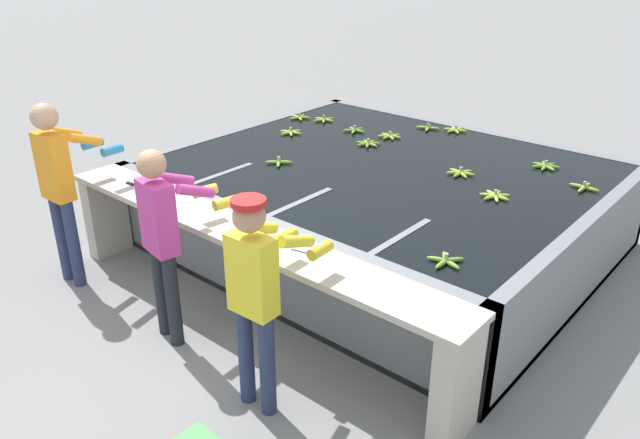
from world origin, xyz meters
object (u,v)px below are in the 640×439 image
(worker_2, at_px, (257,287))
(banana_bunch_floating_3, at_px, (355,130))
(banana_bunch_floating_2, at_px, (368,143))
(banana_bunch_floating_4, at_px, (390,136))
(banana_bunch_floating_6, at_px, (299,117))
(banana_bunch_floating_12, at_px, (324,119))
(banana_bunch_floating_1, at_px, (455,130))
(banana_bunch_floating_5, at_px, (495,196))
(banana_bunch_floating_0, at_px, (546,166))
(banana_bunch_floating_13, at_px, (291,132))
(knife_0, at_px, (288,247))
(worker_1, at_px, (164,230))
(banana_bunch_floating_11, at_px, (446,261))
(banana_bunch_floating_8, at_px, (428,128))
(banana_bunch_floating_9, at_px, (279,162))
(banana_bunch_floating_7, at_px, (461,173))
(banana_bunch_floating_10, at_px, (584,187))
(knife_1, at_px, (135,185))
(worker_0, at_px, (59,178))

(worker_2, bearing_deg, banana_bunch_floating_3, 118.05)
(banana_bunch_floating_2, relative_size, banana_bunch_floating_4, 1.00)
(banana_bunch_floating_6, xyz_separation_m, banana_bunch_floating_12, (0.30, 0.13, -0.00))
(banana_bunch_floating_1, distance_m, banana_bunch_floating_5, 2.04)
(worker_2, height_order, banana_bunch_floating_0, worker_2)
(banana_bunch_floating_2, xyz_separation_m, banana_bunch_floating_6, (-1.30, 0.30, 0.00))
(banana_bunch_floating_0, relative_size, banana_bunch_floating_4, 1.00)
(banana_bunch_floating_12, height_order, banana_bunch_floating_13, same)
(worker_2, distance_m, knife_0, 0.68)
(banana_bunch_floating_12, bearing_deg, worker_1, -69.85)
(banana_bunch_floating_2, distance_m, banana_bunch_floating_13, 0.98)
(knife_0, bearing_deg, banana_bunch_floating_2, 113.41)
(worker_2, bearing_deg, banana_bunch_floating_11, 58.84)
(banana_bunch_floating_8, height_order, knife_0, banana_bunch_floating_8)
(worker_1, distance_m, knife_0, 0.97)
(worker_1, bearing_deg, banana_bunch_floating_0, 65.67)
(banana_bunch_floating_1, bearing_deg, banana_bunch_floating_12, -155.51)
(worker_1, xyz_separation_m, banana_bunch_floating_9, (-0.54, 1.82, -0.06))
(banana_bunch_floating_11, height_order, banana_bunch_floating_12, same)
(banana_bunch_floating_13, xyz_separation_m, knife_0, (1.98, -2.15, -0.01))
(banana_bunch_floating_5, height_order, banana_bunch_floating_9, same)
(worker_1, relative_size, banana_bunch_floating_3, 5.89)
(banana_bunch_floating_7, height_order, banana_bunch_floating_10, same)
(banana_bunch_floating_7, bearing_deg, knife_0, -95.14)
(worker_2, relative_size, banana_bunch_floating_1, 5.64)
(banana_bunch_floating_3, xyz_separation_m, banana_bunch_floating_8, (0.60, 0.66, 0.00))
(worker_2, relative_size, banana_bunch_floating_6, 5.69)
(banana_bunch_floating_0, xyz_separation_m, banana_bunch_floating_5, (-0.03, -1.05, 0.00))
(banana_bunch_floating_4, relative_size, knife_0, 0.81)
(banana_bunch_floating_0, height_order, banana_bunch_floating_8, same)
(banana_bunch_floating_10, xyz_separation_m, banana_bunch_floating_12, (-3.30, 0.18, -0.00))
(worker_1, relative_size, knife_1, 4.62)
(knife_1, bearing_deg, worker_2, -14.82)
(banana_bunch_floating_0, height_order, banana_bunch_floating_3, same)
(knife_1, bearing_deg, banana_bunch_floating_5, 36.03)
(banana_bunch_floating_1, distance_m, banana_bunch_floating_4, 0.84)
(banana_bunch_floating_4, height_order, knife_1, banana_bunch_floating_4)
(knife_1, bearing_deg, worker_0, -122.81)
(banana_bunch_floating_2, distance_m, banana_bunch_floating_11, 2.75)
(banana_bunch_floating_6, bearing_deg, banana_bunch_floating_10, -0.89)
(banana_bunch_floating_4, distance_m, banana_bunch_floating_10, 2.27)
(worker_2, bearing_deg, banana_bunch_floating_4, 111.16)
(banana_bunch_floating_5, relative_size, banana_bunch_floating_7, 1.00)
(banana_bunch_floating_4, distance_m, banana_bunch_floating_7, 1.33)
(banana_bunch_floating_9, relative_size, banana_bunch_floating_12, 0.84)
(banana_bunch_floating_9, height_order, knife_1, banana_bunch_floating_9)
(banana_bunch_floating_2, bearing_deg, banana_bunch_floating_8, 79.64)
(banana_bunch_floating_12, bearing_deg, worker_2, -55.69)
(worker_2, bearing_deg, banana_bunch_floating_9, 130.90)
(banana_bunch_floating_1, xyz_separation_m, banana_bunch_floating_7, (0.77, -1.25, -0.00))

